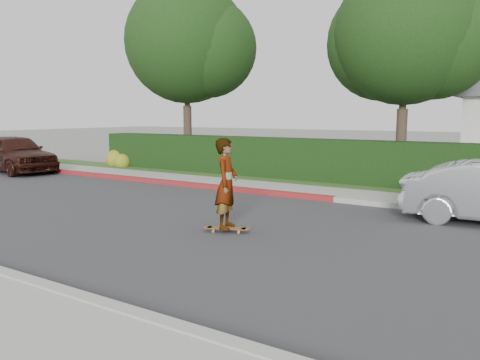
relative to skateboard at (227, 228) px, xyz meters
The scene contains 14 objects.
ground 0.40m from the skateboard, 156.99° to the left, with size 120.00×120.00×0.00m, color slate.
road 0.39m from the skateboard, 156.99° to the left, with size 60.00×8.00×0.01m, color #2D2D30.
curb_near 3.97m from the skateboard, 95.14° to the right, with size 60.00×0.20×0.15m, color #9E9E99.
curb_far 4.27m from the skateboard, 94.78° to the left, with size 60.00×0.20×0.15m, color #9E9E99.
curb_red_section 6.84m from the skateboard, 141.56° to the left, with size 12.00×0.21×0.15m, color maroon.
sidewalk_far 5.16m from the skateboard, 93.95° to the left, with size 60.00×1.60×0.12m, color gray.
planting_strip 6.76m from the skateboard, 93.01° to the left, with size 60.00×1.60×0.10m, color #2D4C1E.
hedge 8.11m from the skateboard, 114.54° to the left, with size 15.00×1.00×1.50m, color black.
flowering_shrub 12.45m from the skateboard, 146.39° to the left, with size 1.40×1.00×0.90m.
tree_left 12.92m from the skateboard, 131.68° to the left, with size 5.99×5.21×8.00m.
tree_center 10.57m from the skateboard, 83.10° to the left, with size 5.66×4.84×7.44m.
skateboard is the anchor object (origin of this frame).
skateboarder 0.91m from the skateboard, 90.00° to the right, with size 0.65×0.43×1.78m, color white.
car_maroon 13.26m from the skateboard, 164.33° to the left, with size 1.82×4.53×1.54m, color #351710.
Camera 1 is at (5.43, -7.69, 2.34)m, focal length 35.00 mm.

